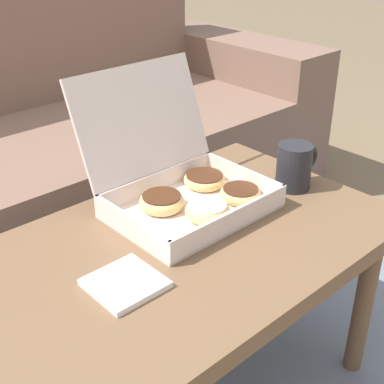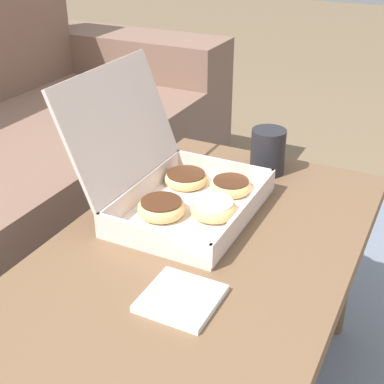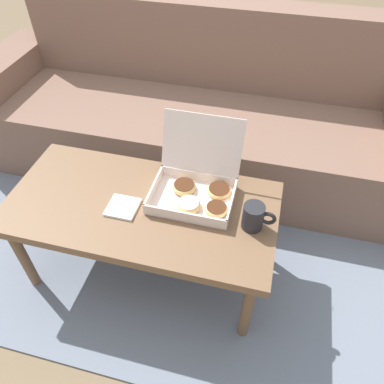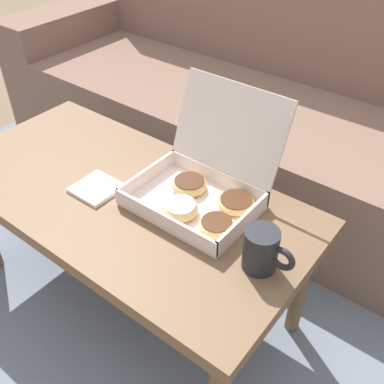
# 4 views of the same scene
# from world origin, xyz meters

# --- Properties ---
(area_rug) EXTENTS (2.66, 1.79, 0.01)m
(area_rug) POSITION_xyz_m (0.00, 0.30, 0.01)
(area_rug) COLOR slate
(area_rug) RESTS_ON ground_plane
(coffee_table) EXTENTS (1.10, 0.54, 0.45)m
(coffee_table) POSITION_xyz_m (0.00, -0.07, 0.41)
(coffee_table) COLOR brown
(coffee_table) RESTS_ON ground_plane
(pastry_box) EXTENTS (0.33, 0.33, 0.28)m
(pastry_box) POSITION_xyz_m (0.21, 0.03, 0.50)
(pastry_box) COLOR silver
(pastry_box) RESTS_ON coffee_table
(coffee_mug) EXTENTS (0.13, 0.08, 0.11)m
(coffee_mug) POSITION_xyz_m (0.45, -0.08, 0.51)
(coffee_mug) COLOR #232328
(coffee_mug) RESTS_ON coffee_table
(napkin_stack) EXTENTS (0.12, 0.12, 0.01)m
(napkin_stack) POSITION_xyz_m (-0.06, -0.11, 0.46)
(napkin_stack) COLOR white
(napkin_stack) RESTS_ON coffee_table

